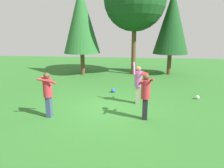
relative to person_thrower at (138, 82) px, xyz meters
name	(u,v)px	position (x,y,z in m)	size (l,w,h in m)	color
ground_plane	(109,108)	(-1.28, -0.74, -1.07)	(40.00, 40.00, 0.00)	#2D6B28
person_thrower	(138,82)	(0.00, 0.00, 0.00)	(0.55, 0.62, 1.96)	gray
person_catcher	(146,93)	(0.28, -1.79, 0.00)	(0.57, 0.67, 1.78)	black
person_bystander	(48,91)	(-3.46, -2.04, 0.00)	(0.66, 0.56, 1.78)	#38476B
frisbee	(145,74)	(0.24, -1.54, 0.66)	(0.32, 0.32, 0.08)	red
ball_blue	(113,90)	(-1.37, 1.68, -0.95)	(0.24, 0.24, 0.24)	blue
ball_white	(197,97)	(3.00, 1.04, -0.97)	(0.20, 0.20, 0.20)	white
tree_left	(81,20)	(-4.45, 6.60, 3.18)	(2.84, 2.84, 6.79)	brown
tree_right	(172,22)	(2.48, 7.56, 3.02)	(2.74, 2.74, 6.54)	brown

